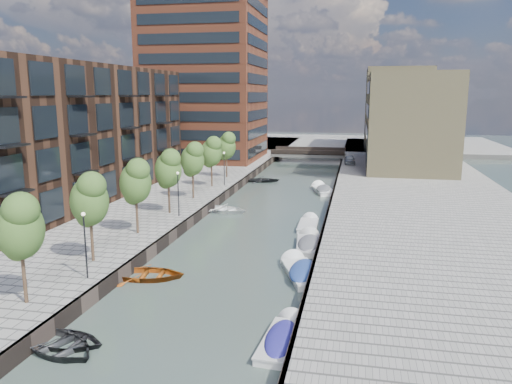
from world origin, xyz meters
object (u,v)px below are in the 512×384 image
(tree_6, at_px, (226,145))
(sloop_2, at_px, (148,278))
(motorboat_0, at_px, (283,338))
(tree_2, at_px, (135,180))
(tree_5, at_px, (211,151))
(sloop_1, at_px, (65,344))
(motorboat_3, at_px, (301,271))
(sloop_0, at_px, (59,350))
(sloop_4, at_px, (263,182))
(motorboat_4, at_px, (322,190))
(car, at_px, (350,160))
(motorboat_1, at_px, (309,244))
(tree_3, at_px, (168,168))
(tree_4, at_px, (192,158))
(tree_1, at_px, (89,198))
(sloop_3, at_px, (224,212))
(tree_0, at_px, (19,225))
(motorboat_2, at_px, (308,225))
(bridge, at_px, (309,153))

(tree_6, height_order, sloop_2, tree_6)
(motorboat_0, bearing_deg, tree_2, 135.59)
(tree_5, relative_size, sloop_1, 1.43)
(tree_6, height_order, motorboat_3, tree_6)
(tree_6, relative_size, motorboat_0, 1.21)
(sloop_0, height_order, sloop_1, sloop_0)
(sloop_4, bearing_deg, motorboat_4, -133.68)
(sloop_0, distance_m, car, 62.25)
(tree_2, xyz_separation_m, sloop_2, (3.87, -6.90, -5.31))
(tree_2, relative_size, car, 1.46)
(tree_2, height_order, tree_5, same)
(sloop_1, height_order, motorboat_1, motorboat_1)
(motorboat_1, height_order, motorboat_3, motorboat_3)
(tree_6, xyz_separation_m, sloop_1, (3.51, -44.07, -5.31))
(tree_3, distance_m, tree_4, 7.00)
(tree_3, height_order, sloop_2, tree_3)
(tree_6, relative_size, motorboat_3, 1.02)
(sloop_0, relative_size, sloop_2, 0.96)
(tree_4, height_order, motorboat_3, tree_4)
(tree_1, height_order, tree_6, same)
(tree_6, xyz_separation_m, sloop_2, (3.87, -34.90, -5.31))
(tree_2, bearing_deg, motorboat_4, 62.87)
(tree_3, bearing_deg, sloop_3, 54.52)
(tree_0, bearing_deg, sloop_0, -36.80)
(tree_6, relative_size, motorboat_2, 1.24)
(sloop_0, bearing_deg, tree_3, 32.78)
(bridge, distance_m, tree_5, 34.30)
(bridge, distance_m, motorboat_1, 52.07)
(bridge, relative_size, sloop_3, 2.61)
(tree_4, bearing_deg, tree_2, -90.00)
(bridge, bearing_deg, motorboat_0, -85.40)
(sloop_3, distance_m, sloop_4, 18.63)
(tree_2, bearing_deg, sloop_0, -77.99)
(bridge, bearing_deg, motorboat_2, -84.37)
(motorboat_2, distance_m, motorboat_3, 12.72)
(bridge, distance_m, motorboat_4, 28.92)
(tree_4, height_order, sloop_3, tree_4)
(tree_0, height_order, tree_1, same)
(sloop_3, bearing_deg, tree_5, 37.77)
(tree_3, bearing_deg, tree_5, 90.00)
(motorboat_2, bearing_deg, tree_5, 136.13)
(sloop_2, height_order, motorboat_4, motorboat_4)
(tree_2, relative_size, motorboat_1, 1.06)
(motorboat_2, bearing_deg, sloop_4, 110.81)
(sloop_3, bearing_deg, sloop_0, -167.06)
(sloop_3, relative_size, motorboat_0, 1.01)
(sloop_3, bearing_deg, bridge, 7.20)
(tree_2, bearing_deg, tree_5, 90.00)
(tree_5, bearing_deg, bridge, 75.56)
(sloop_3, height_order, motorboat_4, motorboat_4)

